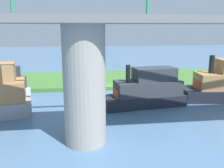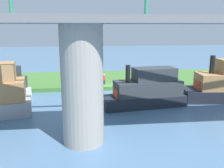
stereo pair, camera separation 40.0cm
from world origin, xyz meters
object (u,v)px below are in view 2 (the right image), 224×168
at_px(bridge_pylon, 82,86).
at_px(mooring_post, 139,81).
at_px(person_on_bank, 104,79).
at_px(skiff_small, 146,91).

bearing_deg(bridge_pylon, mooring_post, -115.44).
relative_size(bridge_pylon, mooring_post, 10.81).
distance_m(bridge_pylon, mooring_post, 17.81).
height_order(bridge_pylon, mooring_post, bridge_pylon).
distance_m(person_on_bank, mooring_post, 4.79).
distance_m(bridge_pylon, skiff_small, 10.30).
bearing_deg(bridge_pylon, person_on_bank, -99.78).
height_order(person_on_bank, skiff_small, skiff_small).
xyz_separation_m(person_on_bank, mooring_post, (-4.78, 0.14, -0.32)).
distance_m(bridge_pylon, person_on_bank, 16.45).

